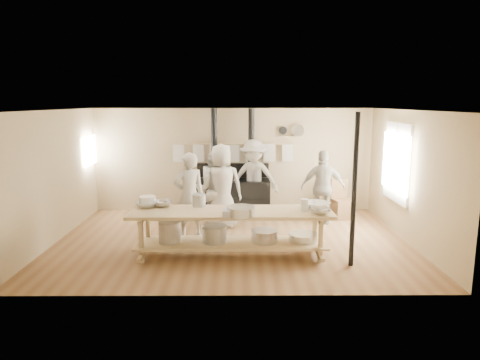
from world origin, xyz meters
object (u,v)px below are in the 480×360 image
object	(u,v)px
stove	(233,193)
chair	(342,207)
cook_far_left	(189,195)
cook_left	(213,190)
cook_right	(323,188)
prep_table	(231,228)
cook_by_window	(254,178)
cook_center	(222,186)
roasting_pan	(238,212)

from	to	relation	value
stove	chair	size ratio (longest dim) A/B	2.83
cook_far_left	cook_left	xyz separation A→B (m)	(0.44, 0.78, -0.05)
cook_right	stove	bearing A→B (deg)	-18.60
prep_table	cook_by_window	size ratio (longest dim) A/B	1.93
prep_table	cook_center	distance (m)	1.87
cook_center	cook_right	size ratio (longest dim) A/B	1.11
stove	cook_far_left	distance (m)	2.08
stove	roasting_pan	bearing A→B (deg)	-87.90
cook_far_left	cook_center	distance (m)	0.92
cook_left	chair	size ratio (longest dim) A/B	1.80
cook_right	roasting_pan	distance (m)	3.11
cook_right	chair	bearing A→B (deg)	-134.28
cook_far_left	roasting_pan	bearing A→B (deg)	101.66
cook_left	chair	world-z (taller)	cook_left
cook_by_window	roasting_pan	distance (m)	3.20
chair	roasting_pan	distance (m)	3.89
cook_by_window	cook_left	bearing A→B (deg)	-124.18
stove	cook_far_left	xyz separation A→B (m)	(-0.87, -1.86, 0.36)
cook_far_left	cook_right	size ratio (longest dim) A/B	1.04
roasting_pan	cook_center	bearing A→B (deg)	99.24
cook_left	roasting_pan	xyz separation A→B (m)	(0.55, -2.27, 0.08)
stove	prep_table	xyz separation A→B (m)	(-0.00, -3.02, -0.00)
roasting_pan	stove	bearing A→B (deg)	92.10
stove	cook_center	bearing A→B (deg)	-100.62
cook_far_left	cook_right	world-z (taller)	cook_far_left
stove	roasting_pan	world-z (taller)	stove
cook_left	chair	distance (m)	3.16
cook_center	cook_by_window	xyz separation A→B (m)	(0.74, 1.04, -0.00)
stove	cook_center	distance (m)	1.29
cook_far_left	cook_by_window	bearing A→B (deg)	-151.10
prep_table	cook_far_left	distance (m)	1.49
prep_table	cook_right	distance (m)	2.96
chair	stove	bearing A→B (deg)	157.40
roasting_pan	chair	bearing A→B (deg)	49.31
stove	cook_far_left	world-z (taller)	stove
prep_table	cook_far_left	xyz separation A→B (m)	(-0.86, 1.16, 0.36)
prep_table	roasting_pan	distance (m)	0.52
cook_left	stove	bearing A→B (deg)	-111.11
cook_left	roasting_pan	bearing A→B (deg)	103.81
cook_center	cook_right	world-z (taller)	cook_center
chair	roasting_pan	xyz separation A→B (m)	(-2.50, -2.91, 0.63)
cook_far_left	cook_left	distance (m)	0.90
cook_left	cook_center	bearing A→B (deg)	148.31
prep_table	cook_far_left	size ratio (longest dim) A/B	2.05
cook_by_window	cook_center	bearing A→B (deg)	-113.94
cook_center	roasting_pan	world-z (taller)	cook_center
cook_far_left	chair	size ratio (longest dim) A/B	1.91
roasting_pan	cook_far_left	bearing A→B (deg)	123.60
cook_center	cook_right	distance (m)	2.30
prep_table	roasting_pan	xyz separation A→B (m)	(0.13, -0.33, 0.38)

